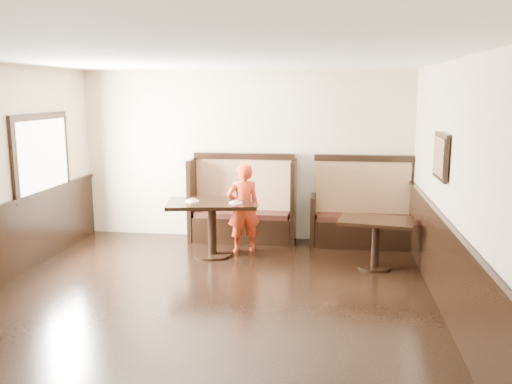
% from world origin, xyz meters
% --- Properties ---
extents(ground, '(7.00, 7.00, 0.00)m').
position_xyz_m(ground, '(0.00, 0.00, 0.00)').
color(ground, black).
rests_on(ground, ground).
extents(room_shell, '(7.00, 7.00, 7.00)m').
position_xyz_m(room_shell, '(-0.30, 0.28, 0.67)').
color(room_shell, beige).
rests_on(room_shell, ground).
extents(booth_main, '(1.75, 0.72, 1.45)m').
position_xyz_m(booth_main, '(0.00, 3.30, 0.53)').
color(booth_main, black).
rests_on(booth_main, ground).
extents(booth_neighbor, '(1.65, 0.72, 1.45)m').
position_xyz_m(booth_neighbor, '(1.95, 3.29, 0.48)').
color(booth_neighbor, black).
rests_on(booth_neighbor, ground).
extents(table_main, '(1.44, 1.04, 0.84)m').
position_xyz_m(table_main, '(-0.32, 2.36, 0.64)').
color(table_main, black).
rests_on(table_main, ground).
extents(table_neighbor, '(1.10, 0.82, 0.70)m').
position_xyz_m(table_neighbor, '(2.07, 2.11, 0.52)').
color(table_neighbor, black).
rests_on(table_neighbor, ground).
extents(child, '(0.59, 0.49, 1.39)m').
position_xyz_m(child, '(0.11, 2.64, 0.69)').
color(child, red).
rests_on(child, ground).
extents(pizza_plate_left, '(0.21, 0.21, 0.04)m').
position_xyz_m(pizza_plate_left, '(-0.61, 2.33, 0.85)').
color(pizza_plate_left, white).
rests_on(pizza_plate_left, table_main).
extents(pizza_plate_right, '(0.20, 0.20, 0.04)m').
position_xyz_m(pizza_plate_right, '(0.05, 2.31, 0.85)').
color(pizza_plate_right, white).
rests_on(pizza_plate_right, table_main).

